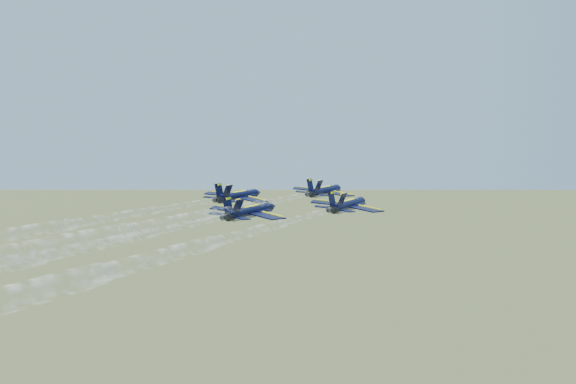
# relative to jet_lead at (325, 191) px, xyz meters

# --- Properties ---
(jet_lead) EXTENTS (10.84, 14.74, 3.19)m
(jet_lead) POSITION_rel_jet_lead_xyz_m (0.00, 0.00, 0.00)
(jet_lead) COLOR black
(jet_left) EXTENTS (10.84, 14.74, 3.19)m
(jet_left) POSITION_rel_jet_lead_xyz_m (-13.97, -8.38, 0.00)
(jet_left) COLOR black
(jet_right) EXTENTS (10.84, 14.74, 3.19)m
(jet_right) POSITION_rel_jet_lead_xyz_m (4.04, -17.04, 0.00)
(jet_right) COLOR black
(jet_slot) EXTENTS (10.84, 14.74, 3.19)m
(jet_slot) POSITION_rel_jet_lead_xyz_m (-9.56, -24.63, 0.00)
(jet_slot) COLOR black
(smoke_trail_lead) EXTENTS (23.59, 59.23, 1.96)m
(smoke_trail_lead) POSITION_rel_jet_lead_xyz_m (-16.79, -44.27, 0.03)
(smoke_trail_lead) COLOR white
(smoke_trail_right) EXTENTS (23.59, 59.23, 1.96)m
(smoke_trail_right) POSITION_rel_jet_lead_xyz_m (-12.75, -61.30, 0.03)
(smoke_trail_right) COLOR white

